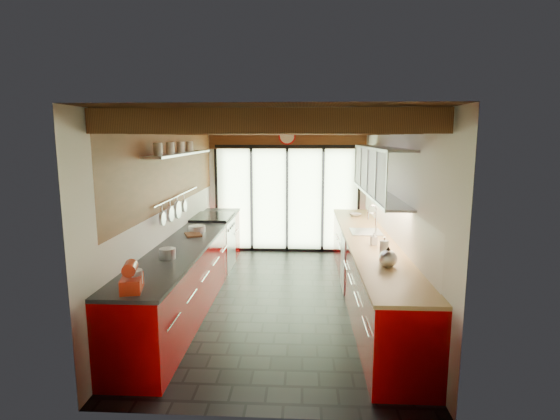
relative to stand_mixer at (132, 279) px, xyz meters
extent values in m
plane|color=black|center=(1.27, 2.24, -1.03)|extent=(5.50, 5.50, 0.00)
plane|color=silver|center=(1.27, 4.99, 0.27)|extent=(3.20, 0.00, 3.20)
plane|color=silver|center=(1.27, -0.51, 0.27)|extent=(3.20, 0.00, 3.20)
plane|color=silver|center=(-0.33, 2.24, 0.27)|extent=(0.00, 5.50, 5.50)
plane|color=silver|center=(2.87, 2.24, 0.27)|extent=(0.00, 5.50, 5.50)
plane|color=#472814|center=(1.27, 2.24, 1.57)|extent=(5.50, 5.50, 0.00)
cube|color=#593316|center=(1.27, -0.01, 1.45)|extent=(3.14, 0.14, 0.22)
cube|color=#593316|center=(1.27, 0.89, 1.45)|extent=(3.14, 0.14, 0.22)
cube|color=#593316|center=(1.27, 1.79, 1.45)|extent=(3.14, 0.14, 0.22)
cube|color=#593316|center=(1.27, 2.69, 1.45)|extent=(3.14, 0.14, 0.22)
cube|color=#593316|center=(1.27, 3.59, 1.45)|extent=(3.14, 0.14, 0.22)
cube|color=#593316|center=(1.27, 4.49, 1.45)|extent=(3.14, 0.14, 0.22)
cube|color=brown|center=(1.27, 4.95, 1.32)|extent=(3.14, 0.06, 0.50)
plane|color=brown|center=(-0.30, 2.44, 0.94)|extent=(0.00, 4.90, 4.90)
plane|color=#C6EAAD|center=(1.27, 4.98, 0.04)|extent=(2.90, 0.00, 2.90)
cube|color=black|center=(-0.18, 4.96, 0.04)|extent=(0.05, 0.04, 2.15)
cube|color=black|center=(2.72, 4.96, 0.04)|extent=(0.05, 0.04, 2.15)
cube|color=black|center=(1.27, 4.93, 0.04)|extent=(0.06, 0.05, 2.15)
cube|color=black|center=(1.27, 4.93, 1.12)|extent=(2.90, 0.05, 0.06)
cylinder|color=#B50F0E|center=(1.27, 4.91, 1.32)|extent=(0.34, 0.04, 0.34)
cylinder|color=beige|center=(1.27, 4.89, 1.32)|extent=(0.28, 0.02, 0.28)
cube|color=#9A0101|center=(-0.01, 2.24, -0.59)|extent=(0.65, 5.00, 0.88)
cube|color=black|center=(-0.01, 2.24, -0.13)|extent=(0.68, 5.00, 0.04)
cube|color=silver|center=(-0.01, 3.69, -0.59)|extent=(0.66, 0.90, 0.90)
cube|color=black|center=(-0.01, 3.69, -0.10)|extent=(0.65, 0.90, 0.06)
cube|color=#9A0101|center=(2.54, 2.24, -0.59)|extent=(0.65, 5.00, 0.88)
cube|color=#A67C50|center=(2.54, 2.24, -0.13)|extent=(0.68, 5.00, 0.04)
cube|color=white|center=(2.21, 2.64, -0.59)|extent=(0.02, 0.60, 0.84)
cube|color=silver|center=(2.54, 2.64, -0.11)|extent=(0.45, 0.52, 0.02)
cylinder|color=silver|center=(2.69, 2.64, 0.07)|extent=(0.02, 0.02, 0.34)
torus|color=silver|center=(2.63, 2.64, 0.24)|extent=(0.14, 0.02, 0.14)
plane|color=silver|center=(2.53, 2.54, 0.82)|extent=(0.00, 3.00, 3.00)
cube|color=#9EA0A5|center=(2.70, 2.54, 0.48)|extent=(0.34, 3.00, 0.03)
cube|color=#9EA0A5|center=(2.70, 2.54, 1.15)|extent=(0.34, 3.00, 0.03)
cylinder|color=silver|center=(-0.27, 2.54, 0.44)|extent=(0.02, 2.20, 0.02)
cube|color=silver|center=(-0.18, 2.44, 1.07)|extent=(0.28, 2.60, 0.03)
cylinder|color=silver|center=(-0.23, 1.64, 0.26)|extent=(0.04, 0.18, 0.18)
cylinder|color=silver|center=(-0.23, 1.99, 0.26)|extent=(0.04, 0.22, 0.22)
cylinder|color=silver|center=(-0.23, 2.34, 0.26)|extent=(0.04, 0.26, 0.26)
cylinder|color=silver|center=(-0.23, 2.69, 0.26)|extent=(0.04, 0.18, 0.18)
cube|color=red|center=(0.00, -0.01, -0.05)|extent=(0.25, 0.35, 0.14)
cylinder|color=red|center=(0.00, -0.03, 0.11)|extent=(0.17, 0.23, 0.12)
cylinder|color=silver|center=(0.00, 0.05, 0.00)|extent=(0.19, 0.19, 0.14)
cylinder|color=silver|center=(0.00, 1.08, -0.05)|extent=(0.25, 0.25, 0.12)
cylinder|color=silver|center=(0.00, 2.52, -0.06)|extent=(0.27, 0.27, 0.10)
cube|color=brown|center=(0.00, 2.29, -0.10)|extent=(0.32, 0.36, 0.03)
sphere|color=silver|center=(2.54, 0.88, -0.01)|extent=(0.26, 0.26, 0.20)
cone|color=black|center=(2.54, 0.88, 0.10)|extent=(0.09, 0.09, 0.06)
cylinder|color=silver|center=(2.54, 1.00, 0.00)|extent=(0.05, 0.08, 0.04)
cylinder|color=white|center=(2.54, 1.14, 0.00)|extent=(0.10, 0.10, 0.23)
cylinder|color=silver|center=(2.54, 1.14, 0.14)|extent=(0.02, 0.02, 0.04)
imported|color=silver|center=(2.54, 1.87, -0.03)|extent=(0.09, 0.09, 0.17)
imported|color=silver|center=(2.54, 4.00, -0.09)|extent=(0.27, 0.27, 0.05)
camera|label=1|loc=(1.59, -3.84, 1.32)|focal=28.00mm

